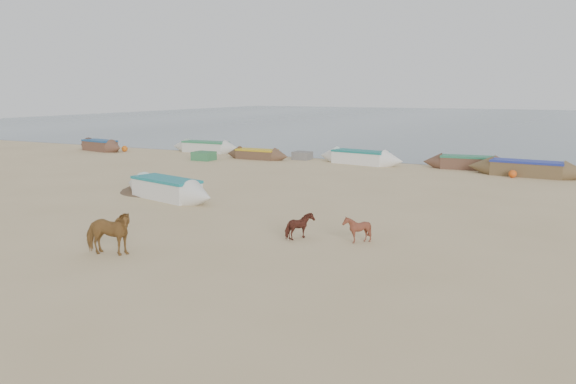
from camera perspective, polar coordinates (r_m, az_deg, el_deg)
The scene contains 9 objects.
ground at distance 18.34m, azimuth -5.59°, elevation -5.08°, with size 140.00×140.00×0.00m, color tan.
sea at distance 97.54m, azimuth 20.99°, elevation 6.78°, with size 160.00×160.00×0.00m, color slate.
cow_adult at distance 17.51m, azimuth -17.82°, elevation -3.98°, with size 0.73×1.61×1.36m, color brown.
calf_front at distance 18.22m, azimuth 7.03°, elevation -3.77°, with size 0.72×0.81×0.89m, color brown.
calf_right at distance 18.47m, azimuth 1.25°, elevation -3.54°, with size 0.85×0.73×0.86m, color #55251B.
near_canoe at distance 25.96m, azimuth -12.26°, elevation 0.36°, with size 6.12×1.30×0.94m, color silver, non-canonical shape.
debris_pile at distance 28.10m, azimuth -13.02°, elevation 0.59°, with size 3.66×3.66×0.48m, color brown.
waterline_canoes at distance 36.80m, azimuth 11.92°, elevation 3.17°, with size 57.35×4.69×0.90m.
beach_clutter at distance 35.07m, azimuth 17.43°, elevation 2.37°, with size 45.03×4.58×0.64m.
Camera 1 is at (9.42, -14.97, 4.85)m, focal length 35.00 mm.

